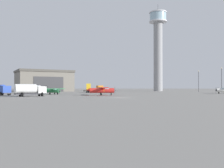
% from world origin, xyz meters
% --- Properties ---
extents(ground_plane, '(400.00, 400.00, 0.00)m').
position_xyz_m(ground_plane, '(0.00, 0.00, 0.00)').
color(ground_plane, gray).
extents(control_tower, '(8.94, 8.94, 44.13)m').
position_xyz_m(control_tower, '(19.55, 70.73, 24.36)').
color(control_tower, gray).
rests_on(control_tower, ground_plane).
extents(hangar, '(31.25, 29.84, 9.81)m').
position_xyz_m(hangar, '(-36.01, 60.69, 4.93)').
color(hangar, '#6B665B').
rests_on(hangar, ground_plane).
extents(airplane_red, '(8.32, 10.64, 3.13)m').
position_xyz_m(airplane_red, '(-4.85, 12.27, 1.46)').
color(airplane_red, red).
rests_on(airplane_red, ground_plane).
extents(airplane_green, '(6.43, 7.92, 2.53)m').
position_xyz_m(airplane_green, '(-19.85, 18.66, 1.18)').
color(airplane_green, '#287A42').
rests_on(airplane_green, ground_plane).
extents(truck_flatbed_orange, '(7.54, 5.16, 2.70)m').
position_xyz_m(truck_flatbed_orange, '(-8.75, 38.74, 1.31)').
color(truck_flatbed_orange, '#38383D').
rests_on(truck_flatbed_orange, ground_plane).
extents(truck_box_silver, '(7.09, 6.34, 2.69)m').
position_xyz_m(truck_box_silver, '(-28.72, 29.11, 1.54)').
color(truck_box_silver, '#38383D').
rests_on(truck_box_silver, ground_plane).
extents(truck_fuel_tanker_blue, '(6.53, 5.78, 2.85)m').
position_xyz_m(truck_fuel_tanker_blue, '(-31.45, 10.96, 1.61)').
color(truck_fuel_tanker_blue, '#38383D').
rests_on(truck_fuel_tanker_blue, ground_plane).
extents(truck_fuel_tanker_white, '(6.95, 6.10, 2.92)m').
position_xyz_m(truck_fuel_tanker_white, '(-21.31, 4.52, 1.62)').
color(truck_fuel_tanker_white, '#38383D').
rests_on(truck_fuel_tanker_white, ground_plane).
extents(light_post_west, '(0.44, 0.44, 9.72)m').
position_xyz_m(light_post_west, '(39.69, 42.91, 5.72)').
color(light_post_west, '#38383D').
rests_on(light_post_west, ground_plane).
extents(light_post_centre, '(0.44, 0.44, 9.24)m').
position_xyz_m(light_post_centre, '(34.34, 53.69, 5.46)').
color(light_post_centre, '#38383D').
rests_on(light_post_centre, ground_plane).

